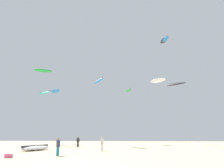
{
  "coord_description": "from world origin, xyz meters",
  "views": [
    {
      "loc": [
        3.32,
        -13.93,
        1.82
      ],
      "look_at": [
        0.0,
        20.53,
        9.69
      ],
      "focal_mm": 36.3,
      "sensor_mm": 36.0,
      "label": 1
    }
  ],
  "objects_px": {
    "kite_grounded_near": "(35,148)",
    "kite_aloft_8": "(99,81)",
    "kite_aloft_1": "(128,90)",
    "person_midground": "(78,141)",
    "kite_aloft_0": "(43,71)",
    "kite_aloft_3": "(164,40)",
    "cooler_box": "(9,156)",
    "kite_aloft_9": "(45,93)",
    "kite_aloft_4": "(55,91)",
    "kite_aloft_5": "(165,39)",
    "kite_aloft_7": "(158,80)",
    "kite_aloft_2": "(175,84)",
    "person_left": "(102,143)",
    "person_foreground": "(58,145)"
  },
  "relations": [
    {
      "from": "kite_grounded_near",
      "to": "kite_aloft_8",
      "type": "height_order",
      "value": "kite_aloft_8"
    },
    {
      "from": "kite_aloft_1",
      "to": "person_midground",
      "type": "bearing_deg",
      "value": -119.72
    },
    {
      "from": "kite_grounded_near",
      "to": "kite_aloft_8",
      "type": "xyz_separation_m",
      "value": [
        5.63,
        13.4,
        11.59
      ]
    },
    {
      "from": "kite_aloft_0",
      "to": "kite_aloft_3",
      "type": "xyz_separation_m",
      "value": [
        26.15,
        4.13,
        7.68
      ]
    },
    {
      "from": "cooler_box",
      "to": "kite_aloft_9",
      "type": "xyz_separation_m",
      "value": [
        -9.04,
        28.76,
        10.82
      ]
    },
    {
      "from": "kite_aloft_4",
      "to": "kite_aloft_5",
      "type": "relative_size",
      "value": 1.79
    },
    {
      "from": "kite_grounded_near",
      "to": "kite_aloft_7",
      "type": "relative_size",
      "value": 1.42
    },
    {
      "from": "kite_aloft_0",
      "to": "kite_aloft_5",
      "type": "relative_size",
      "value": 1.84
    },
    {
      "from": "kite_aloft_1",
      "to": "kite_aloft_8",
      "type": "bearing_deg",
      "value": -118.85
    },
    {
      "from": "cooler_box",
      "to": "kite_aloft_0",
      "type": "xyz_separation_m",
      "value": [
        -8.54,
        25.81,
        15.04
      ]
    },
    {
      "from": "person_midground",
      "to": "cooler_box",
      "type": "xyz_separation_m",
      "value": [
        -1.31,
        -18.33,
        -0.77
      ]
    },
    {
      "from": "person_midground",
      "to": "kite_aloft_1",
      "type": "xyz_separation_m",
      "value": [
        7.97,
        13.97,
        10.92
      ]
    },
    {
      "from": "kite_aloft_0",
      "to": "kite_grounded_near",
      "type": "bearing_deg",
      "value": -67.78
    },
    {
      "from": "kite_aloft_0",
      "to": "kite_aloft_2",
      "type": "bearing_deg",
      "value": -5.87
    },
    {
      "from": "kite_aloft_1",
      "to": "kite_aloft_5",
      "type": "bearing_deg",
      "value": -66.86
    },
    {
      "from": "person_left",
      "to": "kite_aloft_2",
      "type": "xyz_separation_m",
      "value": [
        11.52,
        14.57,
        10.1
      ]
    },
    {
      "from": "kite_aloft_5",
      "to": "kite_aloft_7",
      "type": "relative_size",
      "value": 0.52
    },
    {
      "from": "kite_aloft_5",
      "to": "kite_aloft_0",
      "type": "bearing_deg",
      "value": 159.98
    },
    {
      "from": "person_left",
      "to": "kite_aloft_8",
      "type": "xyz_separation_m",
      "value": [
        -2.7,
        14.04,
        10.93
      ]
    },
    {
      "from": "kite_aloft_3",
      "to": "kite_aloft_4",
      "type": "xyz_separation_m",
      "value": [
        -26.23,
        4.16,
        -10.49
      ]
    },
    {
      "from": "person_midground",
      "to": "kite_aloft_9",
      "type": "distance_m",
      "value": 17.8
    },
    {
      "from": "person_midground",
      "to": "kite_aloft_2",
      "type": "bearing_deg",
      "value": 74.13
    },
    {
      "from": "person_midground",
      "to": "kite_aloft_0",
      "type": "distance_m",
      "value": 18.88
    },
    {
      "from": "person_midground",
      "to": "kite_aloft_1",
      "type": "distance_m",
      "value": 19.44
    },
    {
      "from": "person_midground",
      "to": "kite_aloft_0",
      "type": "relative_size",
      "value": 0.41
    },
    {
      "from": "kite_aloft_3",
      "to": "kite_aloft_5",
      "type": "height_order",
      "value": "kite_aloft_3"
    },
    {
      "from": "kite_aloft_0",
      "to": "kite_aloft_7",
      "type": "xyz_separation_m",
      "value": [
        24.77,
        8.27,
        -0.71
      ]
    },
    {
      "from": "kite_aloft_1",
      "to": "kite_aloft_5",
      "type": "xyz_separation_m",
      "value": [
        6.57,
        -15.38,
        5.55
      ]
    },
    {
      "from": "person_left",
      "to": "kite_aloft_3",
      "type": "height_order",
      "value": "kite_aloft_3"
    },
    {
      "from": "person_foreground",
      "to": "kite_aloft_3",
      "type": "xyz_separation_m",
      "value": [
        14.14,
        27.87,
        21.95
      ]
    },
    {
      "from": "person_foreground",
      "to": "kite_aloft_9",
      "type": "height_order",
      "value": "kite_aloft_9"
    },
    {
      "from": "kite_grounded_near",
      "to": "cooler_box",
      "type": "relative_size",
      "value": 10.14
    },
    {
      "from": "kite_aloft_0",
      "to": "kite_aloft_1",
      "type": "distance_m",
      "value": 19.27
    },
    {
      "from": "person_foreground",
      "to": "person_left",
      "type": "relative_size",
      "value": 0.95
    },
    {
      "from": "kite_aloft_1",
      "to": "kite_aloft_2",
      "type": "height_order",
      "value": "kite_aloft_1"
    },
    {
      "from": "kite_aloft_5",
      "to": "kite_aloft_1",
      "type": "bearing_deg",
      "value": 113.14
    },
    {
      "from": "kite_grounded_near",
      "to": "kite_aloft_3",
      "type": "distance_m",
      "value": 36.28
    },
    {
      "from": "kite_aloft_8",
      "to": "kite_aloft_9",
      "type": "bearing_deg",
      "value": 154.31
    },
    {
      "from": "cooler_box",
      "to": "kite_aloft_7",
      "type": "relative_size",
      "value": 0.14
    },
    {
      "from": "kite_aloft_1",
      "to": "kite_aloft_5",
      "type": "relative_size",
      "value": 1.99
    },
    {
      "from": "person_left",
      "to": "kite_aloft_7",
      "type": "distance_m",
      "value": 30.49
    },
    {
      "from": "person_midground",
      "to": "kite_grounded_near",
      "type": "height_order",
      "value": "person_midground"
    },
    {
      "from": "kite_grounded_near",
      "to": "kite_aloft_9",
      "type": "bearing_deg",
      "value": 110.43
    },
    {
      "from": "kite_grounded_near",
      "to": "person_midground",
      "type": "bearing_deg",
      "value": 71.72
    },
    {
      "from": "person_midground",
      "to": "kite_aloft_3",
      "type": "distance_m",
      "value": 29.7
    },
    {
      "from": "kite_aloft_7",
      "to": "kite_aloft_8",
      "type": "xyz_separation_m",
      "value": [
        -12.33,
        -11.54,
        -2.59
      ]
    },
    {
      "from": "person_midground",
      "to": "kite_aloft_8",
      "type": "bearing_deg",
      "value": 116.74
    },
    {
      "from": "kite_aloft_0",
      "to": "kite_aloft_9",
      "type": "height_order",
      "value": "kite_aloft_0"
    },
    {
      "from": "kite_aloft_8",
      "to": "kite_aloft_7",
      "type": "bearing_deg",
      "value": 43.12
    },
    {
      "from": "kite_aloft_1",
      "to": "kite_aloft_3",
      "type": "relative_size",
      "value": 1.03
    }
  ]
}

